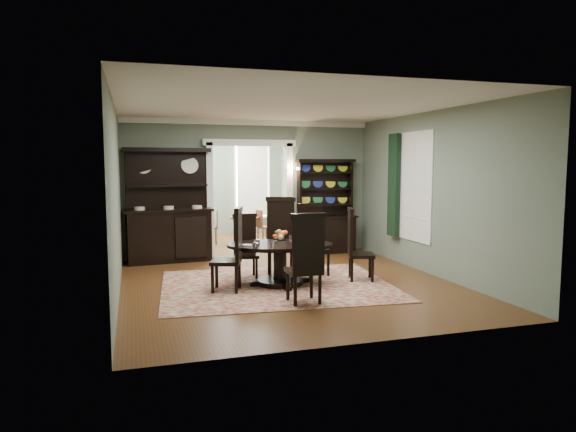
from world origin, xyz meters
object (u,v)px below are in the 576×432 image
at_px(welsh_dresser, 326,219).
at_px(parlor_table, 245,226).
at_px(sideboard, 169,222).
at_px(dining_table, 280,256).

xyz_separation_m(welsh_dresser, parlor_table, (-1.53, 1.77, -0.32)).
xyz_separation_m(sideboard, welsh_dresser, (3.53, 0.04, -0.05)).
height_order(dining_table, sideboard, sideboard).
bearing_deg(parlor_table, welsh_dresser, -49.17).
distance_m(dining_table, sideboard, 3.19).
bearing_deg(welsh_dresser, parlor_table, 131.25).
relative_size(sideboard, welsh_dresser, 1.10).
bearing_deg(parlor_table, sideboard, -137.86).
bearing_deg(welsh_dresser, dining_table, -123.98).
distance_m(dining_table, welsh_dresser, 3.34).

